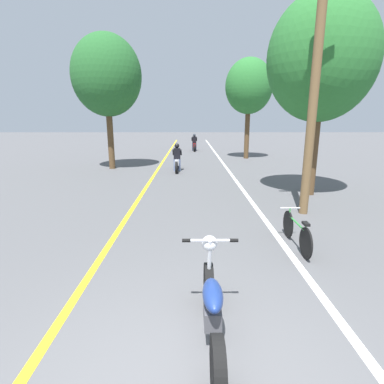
{
  "coord_description": "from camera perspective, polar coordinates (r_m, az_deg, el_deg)",
  "views": [
    {
      "loc": [
        0.05,
        -2.4,
        2.64
      ],
      "look_at": [
        0.09,
        4.7,
        0.9
      ],
      "focal_mm": 28.0,
      "sensor_mm": 36.0,
      "label": 1
    }
  ],
  "objects": [
    {
      "name": "lane_stripe_center",
      "position": [
        15.43,
        -6.86,
        3.81
      ],
      "size": [
        0.14,
        48.0,
        0.01
      ],
      "primitive_type": "cube",
      "color": "yellow",
      "rests_on": "ground"
    },
    {
      "name": "lane_stripe_edge",
      "position": [
        15.46,
        7.15,
        3.82
      ],
      "size": [
        0.14,
        48.0,
        0.01
      ],
      "primitive_type": "cube",
      "color": "white",
      "rests_on": "ground"
    },
    {
      "name": "utility_pole",
      "position": [
        8.86,
        22.24,
        17.25
      ],
      "size": [
        1.1,
        0.24,
        6.48
      ],
      "color": "brown",
      "rests_on": "ground"
    },
    {
      "name": "roadside_tree_right_near",
      "position": [
        11.43,
        23.51,
        22.26
      ],
      "size": [
        3.53,
        3.18,
        6.59
      ],
      "color": "#513A23",
      "rests_on": "ground"
    },
    {
      "name": "roadside_tree_right_far",
      "position": [
        21.04,
        10.8,
        19.11
      ],
      "size": [
        3.09,
        2.78,
        6.5
      ],
      "color": "#513A23",
      "rests_on": "ground"
    },
    {
      "name": "roadside_tree_left",
      "position": [
        16.96,
        -15.96,
        20.49
      ],
      "size": [
        3.56,
        3.2,
        6.85
      ],
      "color": "#513A23",
      "rests_on": "ground"
    },
    {
      "name": "motorcycle_foreground",
      "position": [
        3.85,
        3.85,
        -20.94
      ],
      "size": [
        0.74,
        2.12,
        1.11
      ],
      "color": "black",
      "rests_on": "ground"
    },
    {
      "name": "motorcycle_rider_lead",
      "position": [
        15.61,
        -2.86,
        6.01
      ],
      "size": [
        0.5,
        2.07,
        1.43
      ],
      "color": "black",
      "rests_on": "ground"
    },
    {
      "name": "motorcycle_rider_far",
      "position": [
        25.68,
        0.44,
        9.05
      ],
      "size": [
        0.5,
        2.02,
        1.44
      ],
      "color": "black",
      "rests_on": "ground"
    },
    {
      "name": "bicycle_parked",
      "position": [
        6.7,
        19.27,
        -7.15
      ],
      "size": [
        0.44,
        1.69,
        0.72
      ],
      "color": "black",
      "rests_on": "ground"
    }
  ]
}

